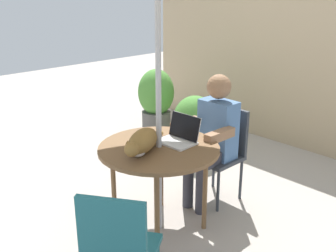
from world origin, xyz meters
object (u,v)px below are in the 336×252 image
object	(u,v)px
laptop	(180,134)
potted_plant_by_chair	(195,124)
potted_plant_near_fence	(156,102)
patio_table	(159,154)
chair_empty	(118,246)
cat	(142,142)
person_seated	(213,134)
chair_occupied	(223,146)

from	to	relation	value
laptop	potted_plant_by_chair	bearing A→B (deg)	127.91
potted_plant_near_fence	patio_table	bearing A→B (deg)	-41.34
chair_empty	laptop	bearing A→B (deg)	116.71
cat	potted_plant_by_chair	world-z (taller)	cat
person_seated	potted_plant_by_chair	world-z (taller)	person_seated
patio_table	cat	xyz separation A→B (m)	(-0.01, -0.17, 0.15)
chair_empty	laptop	size ratio (longest dim) A/B	2.85
patio_table	cat	world-z (taller)	cat
potted_plant_near_fence	potted_plant_by_chair	bearing A→B (deg)	-1.32
laptop	potted_plant_by_chair	size ratio (longest dim) A/B	0.42
potted_plant_by_chair	chair_empty	bearing A→B (deg)	-57.03
chair_empty	person_seated	world-z (taller)	person_seated
laptop	potted_plant_near_fence	xyz separation A→B (m)	(-1.61, 1.18, -0.29)
laptop	potted_plant_near_fence	bearing A→B (deg)	143.79
person_seated	laptop	world-z (taller)	person_seated
chair_empty	chair_occupied	bearing A→B (deg)	108.71
chair_occupied	potted_plant_near_fence	xyz separation A→B (m)	(-1.57, 0.56, -0.00)
chair_occupied	cat	xyz separation A→B (m)	(-0.01, -0.99, 0.31)
person_seated	cat	bearing A→B (deg)	-90.38
chair_occupied	potted_plant_by_chair	world-z (taller)	chair_occupied
cat	potted_plant_near_fence	bearing A→B (deg)	135.22
chair_occupied	cat	size ratio (longest dim) A/B	1.48
chair_empty	laptop	xyz separation A→B (m)	(-0.52, 1.04, 0.29)
cat	potted_plant_by_chair	bearing A→B (deg)	119.27
chair_empty	person_seated	distance (m)	1.60
chair_occupied	cat	world-z (taller)	cat
chair_empty	potted_plant_by_chair	world-z (taller)	chair_empty
cat	potted_plant_by_chair	size ratio (longest dim) A/B	0.81
potted_plant_near_fence	potted_plant_by_chair	xyz separation A→B (m)	(0.70, -0.02, -0.12)
chair_occupied	chair_empty	distance (m)	1.74
potted_plant_near_fence	laptop	bearing A→B (deg)	-36.21
person_seated	cat	world-z (taller)	person_seated
person_seated	chair_occupied	bearing A→B (deg)	90.00
potted_plant_by_chair	chair_occupied	bearing A→B (deg)	-32.25
patio_table	person_seated	xyz separation A→B (m)	(-0.00, 0.66, 0.01)
chair_occupied	chair_empty	xyz separation A→B (m)	(0.56, -1.65, 0.00)
cat	potted_plant_near_fence	size ratio (longest dim) A/B	0.63
person_seated	potted_plant_by_chair	xyz separation A→B (m)	(-0.87, 0.70, -0.30)
cat	potted_plant_by_chair	xyz separation A→B (m)	(-0.86, 1.54, -0.44)
chair_empty	potted_plant_near_fence	distance (m)	3.07
laptop	potted_plant_by_chair	world-z (taller)	laptop
person_seated	potted_plant_near_fence	distance (m)	1.74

